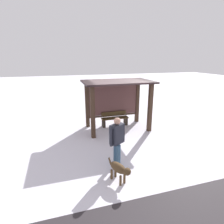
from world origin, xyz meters
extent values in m
plane|color=silver|center=(0.00, 0.00, 0.00)|extent=(60.00, 60.00, 0.00)
cube|color=#39281C|center=(-1.39, -0.74, 1.17)|extent=(0.18, 0.18, 2.34)
cube|color=#39281C|center=(1.39, -0.74, 1.17)|extent=(0.18, 0.18, 2.34)
cube|color=#39281C|center=(-1.39, 0.74, 1.17)|extent=(0.18, 0.18, 2.34)
cube|color=#39281C|center=(1.39, 0.74, 1.17)|extent=(0.18, 0.18, 2.34)
cube|color=black|center=(0.00, 0.00, 2.38)|extent=(3.29, 1.99, 0.08)
cube|color=brown|center=(0.00, 0.74, 1.40)|extent=(2.59, 0.08, 1.71)
cube|color=#39281C|center=(0.00, 0.72, 0.48)|extent=(2.59, 0.06, 0.08)
cube|color=#413119|center=(0.00, 0.44, 0.42)|extent=(1.42, 0.40, 0.04)
cube|color=#413119|center=(0.00, 0.62, 0.62)|extent=(1.35, 0.04, 0.20)
cube|color=#2B231C|center=(0.61, 0.44, 0.20)|extent=(0.12, 0.34, 0.40)
cube|color=#2B231C|center=(-0.61, 0.44, 0.20)|extent=(0.12, 0.34, 0.40)
cube|color=#242632|center=(-1.07, -3.14, 1.14)|extent=(0.53, 0.46, 0.64)
sphere|color=tan|center=(-1.07, -3.14, 1.57)|extent=(0.22, 0.22, 0.22)
cylinder|color=#334F6B|center=(-1.08, -3.32, 0.41)|extent=(0.19, 0.19, 0.81)
cylinder|color=#334F6B|center=(-1.06, -2.96, 0.41)|extent=(0.19, 0.19, 0.81)
cylinder|color=#242632|center=(-1.31, -3.28, 1.10)|extent=(0.12, 0.12, 0.58)
cylinder|color=#242632|center=(-0.83, -2.99, 1.10)|extent=(0.12, 0.12, 0.58)
ellipsoid|color=#4C3721|center=(-1.30, -3.93, 0.44)|extent=(0.48, 0.65, 0.28)
sphere|color=#4C3721|center=(-1.15, -4.27, 0.50)|extent=(0.21, 0.21, 0.21)
cylinder|color=#4C3721|center=(-1.45, -3.61, 0.49)|extent=(0.10, 0.14, 0.22)
cylinder|color=#4C3721|center=(-1.29, -4.14, 0.15)|extent=(0.07, 0.07, 0.30)
cylinder|color=#4C3721|center=(-1.15, -4.08, 0.15)|extent=(0.07, 0.07, 0.30)
cylinder|color=#4C3721|center=(-1.45, -3.79, 0.15)|extent=(0.07, 0.07, 0.30)
cylinder|color=#4C3721|center=(-1.31, -3.73, 0.15)|extent=(0.07, 0.07, 0.30)
camera|label=1|loc=(-2.80, -8.28, 3.48)|focal=29.46mm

